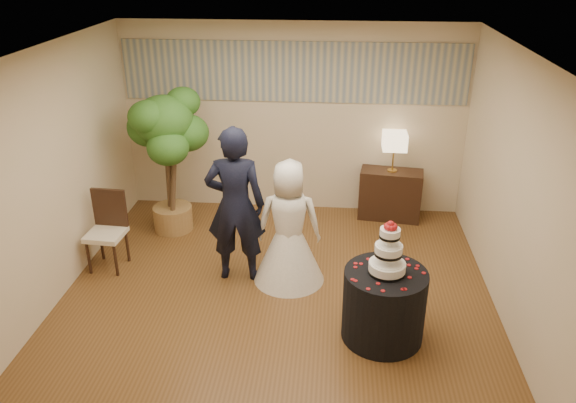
# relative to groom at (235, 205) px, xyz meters

# --- Properties ---
(floor) EXTENTS (5.00, 5.00, 0.00)m
(floor) POSITION_rel_groom_xyz_m (0.52, -0.42, -0.97)
(floor) COLOR brown
(floor) RESTS_ON ground
(ceiling) EXTENTS (5.00, 5.00, 0.00)m
(ceiling) POSITION_rel_groom_xyz_m (0.52, -0.42, 1.83)
(ceiling) COLOR white
(ceiling) RESTS_ON wall_back
(wall_back) EXTENTS (5.00, 0.06, 2.80)m
(wall_back) POSITION_rel_groom_xyz_m (0.52, 2.08, 0.43)
(wall_back) COLOR beige
(wall_back) RESTS_ON ground
(wall_front) EXTENTS (5.00, 0.06, 2.80)m
(wall_front) POSITION_rel_groom_xyz_m (0.52, -2.92, 0.43)
(wall_front) COLOR beige
(wall_front) RESTS_ON ground
(wall_left) EXTENTS (0.06, 5.00, 2.80)m
(wall_left) POSITION_rel_groom_xyz_m (-1.98, -0.42, 0.43)
(wall_left) COLOR beige
(wall_left) RESTS_ON ground
(wall_right) EXTENTS (0.06, 5.00, 2.80)m
(wall_right) POSITION_rel_groom_xyz_m (3.02, -0.42, 0.43)
(wall_right) COLOR beige
(wall_right) RESTS_ON ground
(mural_border) EXTENTS (4.90, 0.02, 0.85)m
(mural_border) POSITION_rel_groom_xyz_m (0.52, 2.06, 1.13)
(mural_border) COLOR gray
(mural_border) RESTS_ON wall_back
(groom) EXTENTS (0.73, 0.50, 1.93)m
(groom) POSITION_rel_groom_xyz_m (0.00, 0.00, 0.00)
(groom) COLOR black
(groom) RESTS_ON floor
(bride) EXTENTS (0.89, 0.89, 1.54)m
(bride) POSITION_rel_groom_xyz_m (0.63, -0.02, -0.19)
(bride) COLOR white
(bride) RESTS_ON floor
(cake_table) EXTENTS (0.90, 0.90, 0.78)m
(cake_table) POSITION_rel_groom_xyz_m (1.69, -1.03, -0.58)
(cake_table) COLOR black
(cake_table) RESTS_ON floor
(wedding_cake) EXTENTS (0.37, 0.37, 0.58)m
(wedding_cake) POSITION_rel_groom_xyz_m (1.69, -1.03, 0.10)
(wedding_cake) COLOR white
(wedding_cake) RESTS_ON cake_table
(console) EXTENTS (0.94, 0.51, 0.75)m
(console) POSITION_rel_groom_xyz_m (1.98, 1.81, -0.59)
(console) COLOR black
(console) RESTS_ON floor
(table_lamp) EXTENTS (0.34, 0.34, 0.58)m
(table_lamp) POSITION_rel_groom_xyz_m (1.98, 1.81, 0.07)
(table_lamp) COLOR beige
(table_lamp) RESTS_ON console
(ficus_tree) EXTENTS (1.09, 1.09, 2.06)m
(ficus_tree) POSITION_rel_groom_xyz_m (-1.13, 1.16, 0.07)
(ficus_tree) COLOR #30641F
(ficus_tree) RESTS_ON floor
(side_chair) EXTENTS (0.49, 0.51, 1.00)m
(side_chair) POSITION_rel_groom_xyz_m (-1.66, 0.06, -0.47)
(side_chair) COLOR black
(side_chair) RESTS_ON floor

